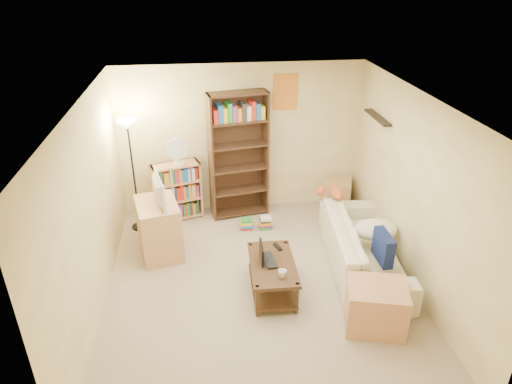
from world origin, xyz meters
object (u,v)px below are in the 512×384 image
at_px(tabby_cat, 333,192).
at_px(floor_lamp, 130,144).
at_px(laptop, 273,259).
at_px(end_cabinet, 376,306).
at_px(tall_bookshelf, 239,153).
at_px(sofa, 363,246).
at_px(coffee_table, 272,273).
at_px(mug, 282,274).
at_px(side_table, 336,194).
at_px(television, 155,190).
at_px(tv_stand, 159,229).
at_px(desk_fan, 177,151).
at_px(short_bookshelf, 177,191).

bearing_deg(tabby_cat, floor_lamp, 168.94).
relative_size(laptop, end_cabinet, 0.59).
bearing_deg(tall_bookshelf, sofa, -57.93).
xyz_separation_m(coffee_table, mug, (0.07, -0.30, 0.20)).
distance_m(coffee_table, side_table, 2.58).
bearing_deg(tabby_cat, mug, -123.91).
bearing_deg(television, end_cabinet, -138.47).
bearing_deg(tv_stand, desk_fan, 60.48).
xyz_separation_m(tabby_cat, television, (-2.64, -0.21, 0.29)).
bearing_deg(sofa, tv_stand, 82.10).
xyz_separation_m(tabby_cat, coffee_table, (-1.14, -1.29, -0.45)).
height_order(sofa, short_bookshelf, short_bookshelf).
height_order(laptop, desk_fan, desk_fan).
bearing_deg(side_table, tabby_cat, -111.39).
height_order(laptop, mug, mug).
distance_m(tall_bookshelf, floor_lamp, 1.71).
bearing_deg(sofa, coffee_table, 112.22).
bearing_deg(coffee_table, tabby_cat, 50.16).
bearing_deg(tv_stand, tabby_cat, -8.35).
distance_m(sofa, coffee_table, 1.41).
bearing_deg(short_bookshelf, side_table, -16.96).
height_order(tabby_cat, desk_fan, desk_fan).
xyz_separation_m(television, floor_lamp, (-0.39, 0.80, 0.41)).
height_order(coffee_table, desk_fan, desk_fan).
height_order(short_bookshelf, desk_fan, desk_fan).
bearing_deg(tall_bookshelf, desk_fan, 173.41).
bearing_deg(side_table, desk_fan, -179.05).
height_order(tv_stand, end_cabinet, tv_stand).
relative_size(coffee_table, tv_stand, 1.24).
height_order(laptop, end_cabinet, end_cabinet).
distance_m(mug, tall_bookshelf, 2.54).
xyz_separation_m(tv_stand, end_cabinet, (2.59, -1.86, -0.14)).
height_order(coffee_table, laptop, laptop).
bearing_deg(tall_bookshelf, floor_lamp, 178.64).
xyz_separation_m(tabby_cat, desk_fan, (-2.34, 0.79, 0.47)).
xyz_separation_m(coffee_table, side_table, (1.47, 2.13, -0.03)).
bearing_deg(tabby_cat, side_table, 68.61).
relative_size(television, side_table, 1.33).
relative_size(sofa, end_cabinet, 3.45).
distance_m(tabby_cat, end_cabinet, 2.12).
xyz_separation_m(floor_lamp, end_cabinet, (2.98, -2.66, -1.17)).
height_order(tabby_cat, mug, tabby_cat).
xyz_separation_m(coffee_table, end_cabinet, (1.10, -0.77, -0.02)).
height_order(laptop, side_table, side_table).
height_order(floor_lamp, end_cabinet, floor_lamp).
bearing_deg(television, sofa, -116.38).
height_order(tabby_cat, coffee_table, tabby_cat).
height_order(tv_stand, desk_fan, desk_fan).
bearing_deg(sofa, tall_bookshelf, 47.77).
xyz_separation_m(tabby_cat, side_table, (0.33, 0.83, -0.48)).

